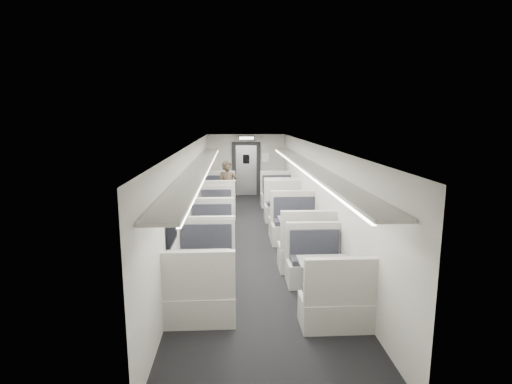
{
  "coord_description": "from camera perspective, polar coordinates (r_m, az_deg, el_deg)",
  "views": [
    {
      "loc": [
        -0.46,
        -9.54,
        3.01
      ],
      "look_at": [
        0.1,
        0.74,
        1.1
      ],
      "focal_mm": 28.0,
      "sensor_mm": 36.0,
      "label": 1
    }
  ],
  "objects": [
    {
      "name": "room",
      "position": [
        9.72,
        -0.35,
        -0.23
      ],
      "size": [
        3.24,
        12.24,
        2.64
      ],
      "color": "black",
      "rests_on": "ground"
    },
    {
      "name": "passenger",
      "position": [
        12.51,
        -4.07,
        0.56
      ],
      "size": [
        0.67,
        0.49,
        1.71
      ],
      "primitive_type": "imported",
      "rotation": [
        0.0,
        0.0,
        0.13
      ],
      "color": "black",
      "rests_on": "room"
    },
    {
      "name": "window_a",
      "position": [
        13.09,
        -7.61,
        3.12
      ],
      "size": [
        0.02,
        1.18,
        0.84
      ],
      "primitive_type": "cube",
      "color": "black",
      "rests_on": "room"
    },
    {
      "name": "booth_right_b",
      "position": [
        11.05,
        4.57,
        -3.09
      ],
      "size": [
        1.16,
        2.35,
        1.26
      ],
      "color": "#AAA9A0",
      "rests_on": "room"
    },
    {
      "name": "vestibule_door",
      "position": [
        15.6,
        -1.41,
        3.24
      ],
      "size": [
        1.1,
        0.13,
        2.1
      ],
      "color": "black",
      "rests_on": "room"
    },
    {
      "name": "booth_right_d",
      "position": [
        6.81,
        9.73,
        -12.42
      ],
      "size": [
        1.03,
        2.09,
        1.12
      ],
      "color": "#AAA9A0",
      "rests_on": "room"
    },
    {
      "name": "booth_right_a",
      "position": [
        12.99,
        3.4,
        -1.09
      ],
      "size": [
        1.11,
        2.26,
        1.21
      ],
      "color": "#AAA9A0",
      "rests_on": "room"
    },
    {
      "name": "luggage_rack_right",
      "position": [
        9.46,
        7.3,
        3.78
      ],
      "size": [
        0.46,
        10.4,
        0.09
      ],
      "color": "#AAA9A0",
      "rests_on": "room"
    },
    {
      "name": "booth_right_c",
      "position": [
        8.99,
        6.4,
        -6.31
      ],
      "size": [
        1.16,
        2.36,
        1.26
      ],
      "color": "#AAA9A0",
      "rests_on": "room"
    },
    {
      "name": "booth_left_d",
      "position": [
        6.95,
        -7.51,
        -11.75
      ],
      "size": [
        1.08,
        2.18,
        1.17
      ],
      "color": "#AAA9A0",
      "rests_on": "room"
    },
    {
      "name": "window_c",
      "position": [
        8.76,
        -9.8,
        -0.58
      ],
      "size": [
        0.02,
        1.18,
        0.84
      ],
      "primitive_type": "cube",
      "color": "black",
      "rests_on": "room"
    },
    {
      "name": "booth_left_a",
      "position": [
        12.95,
        -5.45,
        -1.15
      ],
      "size": [
        1.11,
        2.26,
        1.21
      ],
      "color": "#AAA9A0",
      "rests_on": "room"
    },
    {
      "name": "luggage_rack_left",
      "position": [
        9.34,
        -7.93,
        3.67
      ],
      "size": [
        0.46,
        10.4,
        0.09
      ],
      "color": "#AAA9A0",
      "rests_on": "room"
    },
    {
      "name": "booth_left_b",
      "position": [
        10.99,
        -5.85,
        -3.5
      ],
      "size": [
        0.99,
        2.01,
        1.08
      ],
      "color": "#AAA9A0",
      "rests_on": "room"
    },
    {
      "name": "exit_sign",
      "position": [
        15.01,
        -1.37,
        7.71
      ],
      "size": [
        0.62,
        0.12,
        0.16
      ],
      "color": "black",
      "rests_on": "room"
    },
    {
      "name": "window_d",
      "position": [
        6.63,
        -11.97,
        -4.22
      ],
      "size": [
        0.02,
        1.18,
        0.84
      ],
      "primitive_type": "cube",
      "color": "black",
      "rests_on": "room"
    },
    {
      "name": "wall_notice",
      "position": [
        15.58,
        1.35,
        4.94
      ],
      "size": [
        0.32,
        0.02,
        0.4
      ],
      "primitive_type": "cube",
      "color": "white",
      "rests_on": "room"
    },
    {
      "name": "window_b",
      "position": [
        10.92,
        -8.49,
        1.64
      ],
      "size": [
        0.02,
        1.18,
        0.84
      ],
      "primitive_type": "cube",
      "color": "black",
      "rests_on": "room"
    },
    {
      "name": "booth_left_c",
      "position": [
        8.8,
        -6.55,
        -6.98
      ],
      "size": [
        1.04,
        2.12,
        1.13
      ],
      "color": "#AAA9A0",
      "rests_on": "room"
    }
  ]
}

